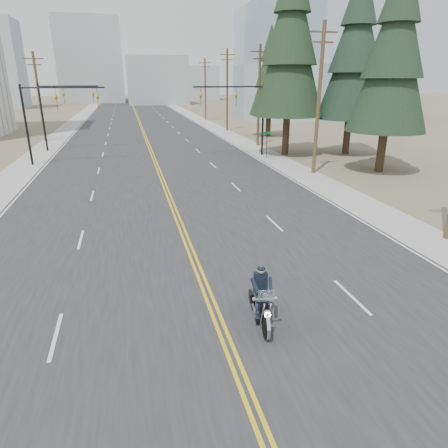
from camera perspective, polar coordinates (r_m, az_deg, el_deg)
name	(u,v)px	position (r m, az deg, el deg)	size (l,w,h in m)	color
ground_plane	(252,406)	(10.55, 3.97, -24.45)	(400.00, 400.00, 0.00)	#776D56
road	(139,122)	(77.54, -12.01, 14.11)	(20.00, 200.00, 0.01)	#303033
sidewalk_left	(74,123)	(78.04, -20.69, 13.32)	(3.00, 200.00, 0.01)	#A5A5A0
sidewalk_right	(201,120)	(78.74, -3.36, 14.58)	(3.00, 200.00, 0.01)	#A5A5A0
traffic_mast_left	(48,109)	(39.78, -23.81, 14.85)	(7.10, 0.26, 7.00)	black
traffic_mast_right	(244,106)	(40.84, 2.83, 16.53)	(7.10, 0.26, 7.00)	black
traffic_mast_far	(58,104)	(47.72, -22.66, 15.51)	(6.10, 0.26, 7.00)	black
street_sign	(267,140)	(39.82, 6.15, 11.82)	(0.90, 0.06, 2.62)	black
utility_pole_b	(319,98)	(33.66, 13.41, 17.10)	(2.20, 0.30, 11.50)	brown
utility_pole_c	(259,95)	(47.57, 5.02, 17.93)	(2.20, 0.30, 11.00)	brown
utility_pole_d	(227,89)	(61.98, 0.46, 18.69)	(2.20, 0.30, 11.50)	brown
utility_pole_e	(205,89)	(78.59, -2.69, 18.76)	(2.20, 0.30, 11.00)	brown
utility_pole_left	(39,96)	(56.10, -24.91, 16.29)	(2.20, 0.30, 10.50)	brown
glass_building	(304,65)	(84.51, 11.34, 21.40)	(24.00, 16.00, 20.00)	#9EB5CC
haze_bldg_b	(157,80)	(132.56, -9.53, 19.56)	(18.00, 14.00, 14.00)	#ADB2B7
haze_bldg_c	(272,73)	(124.60, 6.86, 20.60)	(16.00, 12.00, 18.00)	#B7BCC6
haze_bldg_d	(91,61)	(147.57, -18.49, 21.22)	(20.00, 15.00, 26.00)	#ADB2B7
haze_bldg_e	(198,83)	(159.53, -3.81, 19.45)	(14.00, 14.00, 12.00)	#B7BCC6
motorcyclist	(262,297)	(12.85, 5.46, -10.34)	(1.00, 2.33, 1.82)	black
conifer_near	(395,48)	(36.06, 23.25, 22.05)	(6.32, 6.32, 16.73)	#382619
conifer_mid	(356,47)	(43.98, 18.36, 22.86)	(6.73, 6.73, 17.94)	#382619
conifer_tall	(291,37)	(42.30, 9.55, 24.88)	(7.00, 7.00, 19.45)	#382619
conifer_far	(270,73)	(56.49, 6.60, 20.58)	(5.26, 5.26, 14.10)	#382619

